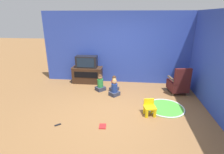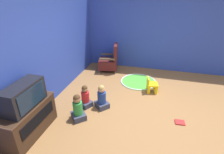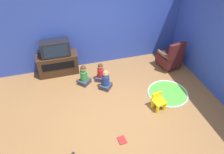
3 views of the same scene
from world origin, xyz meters
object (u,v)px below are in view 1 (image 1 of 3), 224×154
at_px(television, 87,62).
at_px(book, 103,126).
at_px(child_watching_right, 114,84).
at_px(tv_cabinet, 87,75).
at_px(remote_control, 58,125).
at_px(child_watching_left, 100,83).
at_px(black_armchair, 179,84).
at_px(yellow_kid_chair, 150,109).
at_px(child_watching_center, 114,88).

distance_m(television, book, 3.06).
xyz_separation_m(child_watching_right, book, (-0.06, -2.13, -0.22)).
bearing_deg(television, tv_cabinet, 90.00).
distance_m(child_watching_right, book, 2.14).
relative_size(child_watching_right, remote_control, 3.77).
relative_size(tv_cabinet, book, 5.47).
bearing_deg(child_watching_left, black_armchair, -41.98).
xyz_separation_m(black_armchair, yellow_kid_chair, (-1.07, -1.48, -0.16)).
height_order(child_watching_center, book, child_watching_center).
bearing_deg(television, child_watching_right, -29.66).
xyz_separation_m(yellow_kid_chair, child_watching_right, (-1.08, 1.46, 0.06)).
bearing_deg(television, black_armchair, -10.62).
xyz_separation_m(child_watching_center, book, (-0.11, -1.74, -0.24)).
height_order(tv_cabinet, remote_control, tv_cabinet).
height_order(television, book, television).
distance_m(yellow_kid_chair, child_watching_center, 1.49).
relative_size(black_armchair, child_watching_left, 1.55).
relative_size(television, black_armchair, 0.85).
height_order(television, yellow_kid_chair, television).
height_order(television, child_watching_right, television).
height_order(child_watching_left, book, child_watching_left).
distance_m(television, black_armchair, 3.34).
bearing_deg(child_watching_left, book, -121.82).
bearing_deg(child_watching_right, child_watching_left, 124.03).
bearing_deg(black_armchair, child_watching_left, -9.91).
relative_size(television, yellow_kid_chair, 1.91).
bearing_deg(remote_control, book, -34.86).
distance_m(black_armchair, yellow_kid_chair, 1.83).
relative_size(yellow_kid_chair, remote_control, 2.85).
relative_size(black_armchair, child_watching_right, 1.69).
bearing_deg(yellow_kid_chair, child_watching_center, 122.62).
bearing_deg(yellow_kid_chair, tv_cabinet, 124.60).
xyz_separation_m(child_watching_right, remote_control, (-1.13, -2.19, -0.23)).
bearing_deg(child_watching_center, child_watching_right, 48.58).
xyz_separation_m(television, child_watching_right, (1.10, -0.63, -0.61)).
bearing_deg(child_watching_left, child_watching_right, -38.97).
bearing_deg(tv_cabinet, black_armchair, -11.09).
bearing_deg(television, child_watching_center, -41.47).
bearing_deg(tv_cabinet, television, -90.00).
height_order(yellow_kid_chair, remote_control, yellow_kid_chair).
bearing_deg(child_watching_left, television, 90.22).
bearing_deg(tv_cabinet, remote_control, -90.63).
bearing_deg(black_armchair, tv_cabinet, -22.16).
bearing_deg(child_watching_left, tv_cabinet, 89.06).
relative_size(book, remote_control, 1.43).
xyz_separation_m(book, remote_control, (-1.08, -0.06, -0.00)).
height_order(black_armchair, yellow_kid_chair, black_armchair).
distance_m(tv_cabinet, black_armchair, 3.31).
bearing_deg(child_watching_left, child_watching_center, -77.15).
relative_size(tv_cabinet, television, 1.44).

